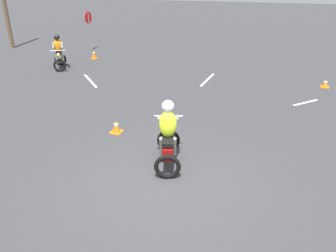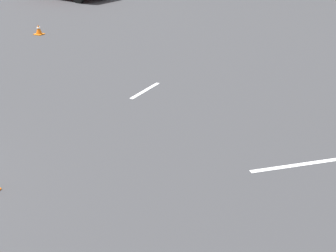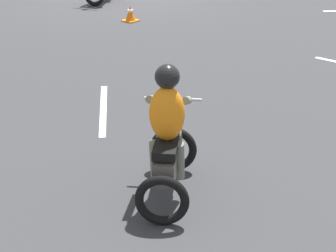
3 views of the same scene
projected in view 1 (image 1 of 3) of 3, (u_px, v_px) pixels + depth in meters
ground_plane at (164, 181)px, 7.29m from camera, size 120.00×120.00×0.00m
motorcycle_rider_foreground at (168, 137)px, 7.64m from camera, size 1.55×1.04×1.66m
motorcycle_rider_background at (59, 54)px, 16.05m from camera, size 1.49×1.30×1.66m
stop_sign at (89, 23)px, 19.65m from camera, size 0.70×0.08×2.30m
traffic_cone_mid_left at (116, 127)px, 9.49m from camera, size 0.32×0.32×0.37m
traffic_cone_far_center at (94, 54)px, 18.20m from camera, size 0.32×0.32×0.48m
traffic_cone_far_left at (325, 84)px, 13.44m from camera, size 0.32×0.32×0.33m
lane_stripe_e at (207, 80)px, 14.49m from camera, size 2.10×0.18×0.01m
lane_stripe_ne at (90, 81)px, 14.34m from camera, size 1.57×1.60×0.01m
lane_stripe_se at (306, 102)px, 11.84m from camera, size 0.98×0.90×0.01m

